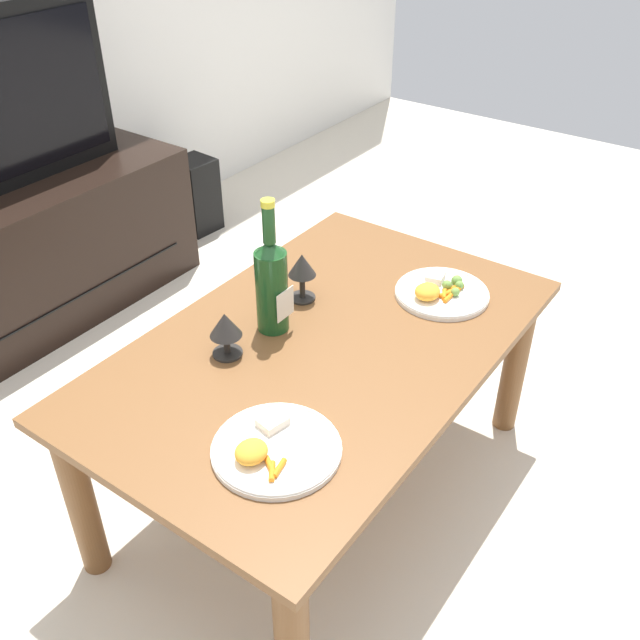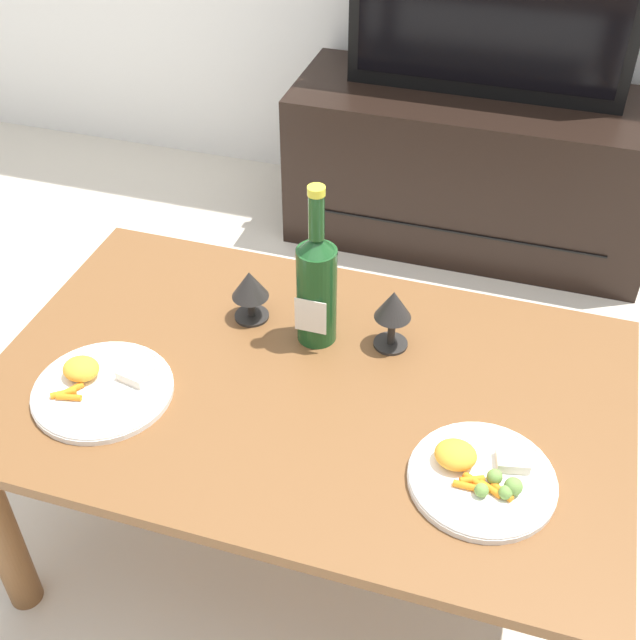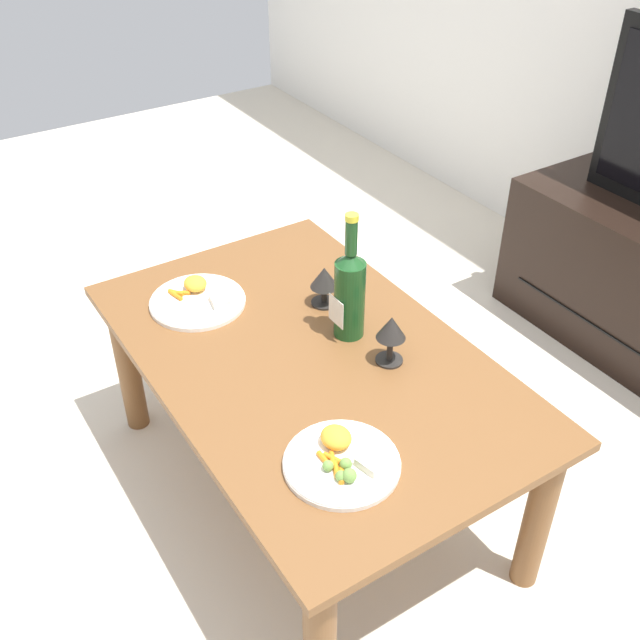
# 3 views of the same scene
# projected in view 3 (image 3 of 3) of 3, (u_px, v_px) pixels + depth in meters

# --- Properties ---
(ground_plane) EXTENTS (6.40, 6.40, 0.00)m
(ground_plane) POSITION_uv_depth(u_px,v_px,m) (310.00, 491.00, 2.22)
(ground_plane) COLOR beige
(dining_table) EXTENTS (1.23, 0.77, 0.52)m
(dining_table) POSITION_uv_depth(u_px,v_px,m) (309.00, 381.00, 1.97)
(dining_table) COLOR brown
(dining_table) RESTS_ON ground_plane
(wine_bottle) EXTENTS (0.08, 0.08, 0.35)m
(wine_bottle) POSITION_uv_depth(u_px,v_px,m) (350.00, 291.00, 1.91)
(wine_bottle) COLOR #19471E
(wine_bottle) RESTS_ON dining_table
(goblet_left) EXTENTS (0.08, 0.08, 0.12)m
(goblet_left) POSITION_uv_depth(u_px,v_px,m) (324.00, 280.00, 2.05)
(goblet_left) COLOR black
(goblet_left) RESTS_ON dining_table
(goblet_right) EXTENTS (0.07, 0.07, 0.14)m
(goblet_right) POSITION_uv_depth(u_px,v_px,m) (391.00, 331.00, 1.84)
(goblet_right) COLOR black
(goblet_right) RESTS_ON dining_table
(dinner_plate_left) EXTENTS (0.27, 0.27, 0.05)m
(dinner_plate_left) POSITION_uv_depth(u_px,v_px,m) (198.00, 299.00, 2.10)
(dinner_plate_left) COLOR white
(dinner_plate_left) RESTS_ON dining_table
(dinner_plate_right) EXTENTS (0.25, 0.25, 0.05)m
(dinner_plate_right) POSITION_uv_depth(u_px,v_px,m) (342.00, 460.00, 1.60)
(dinner_plate_right) COLOR white
(dinner_plate_right) RESTS_ON dining_table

